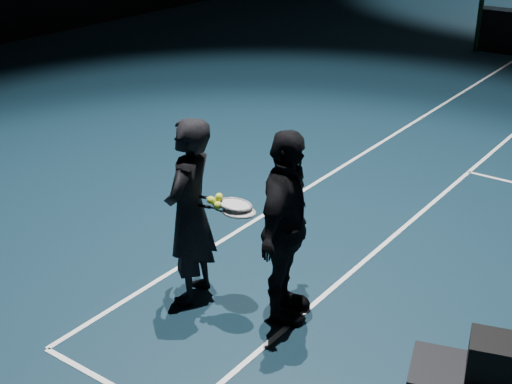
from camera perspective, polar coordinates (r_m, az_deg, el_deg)
net_post_left at (r=15.75m, az=17.39°, el=12.64°), size 0.10×0.10×1.10m
player_a at (r=6.05m, az=-5.33°, el=-1.60°), size 0.54×0.69×1.67m
player_b at (r=5.77m, az=2.34°, el=-2.89°), size 0.68×1.05×1.67m
racket_lower at (r=5.86m, az=-1.37°, el=-1.61°), size 0.71×0.40×0.03m
racket_upper at (r=5.89m, az=-1.68°, el=-1.00°), size 0.71×0.44×0.10m
tennis_balls at (r=5.90m, az=-3.12°, el=-0.78°), size 0.12×0.10×0.12m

